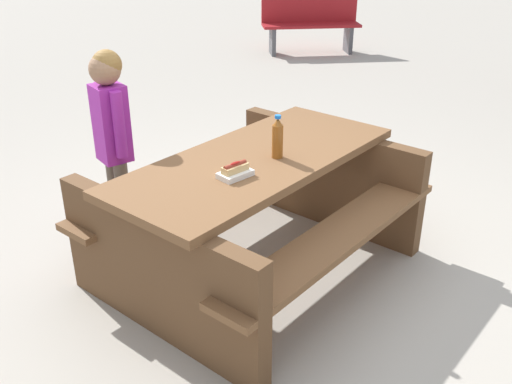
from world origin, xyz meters
TOP-DOWN VIEW (x-y plane):
  - ground_plane at (0.00, 0.00)m, footprint 30.00×30.00m
  - picnic_table at (0.00, 0.00)m, footprint 1.99×1.66m
  - soda_bottle at (-0.05, 0.11)m, footprint 0.06×0.06m
  - hotdog_tray at (0.29, 0.05)m, footprint 0.20×0.16m
  - child_in_coat at (0.14, -0.96)m, footprint 0.24×0.30m
  - park_bench_mid at (-5.68, -2.42)m, footprint 1.23×1.43m

SIDE VIEW (x-z plane):
  - ground_plane at x=0.00m, z-range 0.00..0.00m
  - picnic_table at x=0.00m, z-range 0.07..0.82m
  - park_bench_mid at x=-5.68m, z-range 0.02..0.87m
  - hotdog_tray at x=0.29m, z-range 0.74..0.82m
  - child_in_coat at x=0.14m, z-range 0.18..1.45m
  - soda_bottle at x=-0.05m, z-range 0.74..0.99m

